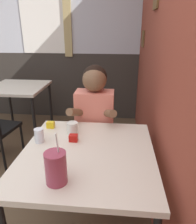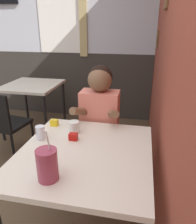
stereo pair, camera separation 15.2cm
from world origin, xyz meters
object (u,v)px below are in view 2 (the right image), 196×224
object	(u,v)px
person_seated	(100,126)
cocktail_pitcher	(47,165)
main_table	(85,160)
background_table	(33,90)
chair_near_window	(3,122)

from	to	relation	value
person_seated	cocktail_pitcher	xyz separation A→B (m)	(-0.10, -0.92, 0.19)
main_table	cocktail_pitcher	bearing A→B (deg)	-110.95
main_table	background_table	xyz separation A→B (m)	(-1.20, 1.57, -0.02)
main_table	chair_near_window	world-z (taller)	chair_near_window
chair_near_window	cocktail_pitcher	bearing A→B (deg)	-38.02
cocktail_pitcher	person_seated	bearing A→B (deg)	83.99
chair_near_window	person_seated	xyz separation A→B (m)	(1.15, -0.19, 0.14)
main_table	chair_near_window	size ratio (longest dim) A/B	1.08
main_table	chair_near_window	xyz separation A→B (m)	(-1.17, 0.80, -0.17)
background_table	chair_near_window	world-z (taller)	chair_near_window
background_table	main_table	bearing A→B (deg)	-52.77
main_table	background_table	distance (m)	1.98
main_table	cocktail_pitcher	distance (m)	0.37
background_table	cocktail_pitcher	size ratio (longest dim) A/B	2.60
chair_near_window	cocktail_pitcher	size ratio (longest dim) A/B	2.90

